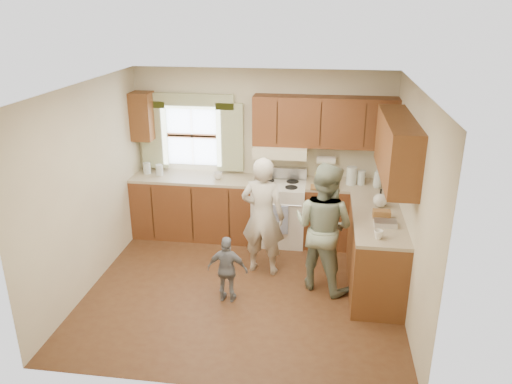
# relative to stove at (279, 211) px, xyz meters

# --- Properties ---
(room) EXTENTS (3.80, 3.80, 3.80)m
(room) POSITION_rel_stove_xyz_m (-0.30, -1.44, 0.78)
(room) COLOR #462716
(room) RESTS_ON ground
(kitchen_fixtures) EXTENTS (3.80, 2.25, 2.15)m
(kitchen_fixtures) POSITION_rel_stove_xyz_m (0.31, -0.36, 0.37)
(kitchen_fixtures) COLOR #4B2310
(kitchen_fixtures) RESTS_ON ground
(stove) EXTENTS (0.76, 0.67, 1.07)m
(stove) POSITION_rel_stove_xyz_m (0.00, 0.00, 0.00)
(stove) COLOR silver
(stove) RESTS_ON ground
(woman_left) EXTENTS (0.63, 0.46, 1.58)m
(woman_left) POSITION_rel_stove_xyz_m (-0.12, -0.95, 0.32)
(woman_left) COLOR beige
(woman_left) RESTS_ON ground
(woman_right) EXTENTS (0.99, 0.92, 1.62)m
(woman_right) POSITION_rel_stove_xyz_m (0.65, -1.23, 0.34)
(woman_right) COLOR #254230
(woman_right) RESTS_ON ground
(child) EXTENTS (0.50, 0.23, 0.83)m
(child) POSITION_rel_stove_xyz_m (-0.44, -1.71, -0.05)
(child) COLOR gray
(child) RESTS_ON ground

